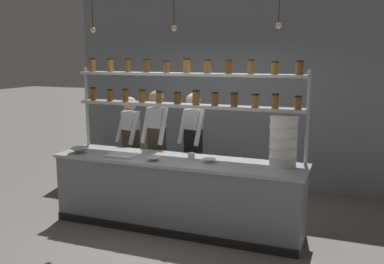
{
  "coord_description": "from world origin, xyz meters",
  "views": [
    {
      "loc": [
        2.12,
        -4.93,
        2.24
      ],
      "look_at": [
        0.13,
        0.2,
        1.25
      ],
      "focal_mm": 40.0,
      "sensor_mm": 36.0,
      "label": 1
    }
  ],
  "objects_px": {
    "cutting_board": "(121,156)",
    "chef_left": "(131,142)",
    "spice_shelf_unit": "(187,92)",
    "prep_bowl_near_left": "(154,159)",
    "chef_center": "(157,140)",
    "container_stack": "(283,142)",
    "serving_cup_front": "(191,157)",
    "chef_right": "(193,142)",
    "prep_bowl_center_back": "(79,150)",
    "prep_bowl_center_front": "(209,161)"
  },
  "relations": [
    {
      "from": "chef_right",
      "to": "cutting_board",
      "type": "bearing_deg",
      "value": -110.73
    },
    {
      "from": "chef_right",
      "to": "prep_bowl_near_left",
      "type": "bearing_deg",
      "value": -84.96
    },
    {
      "from": "cutting_board",
      "to": "prep_bowl_center_back",
      "type": "distance_m",
      "value": 0.65
    },
    {
      "from": "spice_shelf_unit",
      "to": "chef_center",
      "type": "height_order",
      "value": "spice_shelf_unit"
    },
    {
      "from": "chef_right",
      "to": "prep_bowl_center_back",
      "type": "bearing_deg",
      "value": -129.58
    },
    {
      "from": "chef_left",
      "to": "prep_bowl_center_back",
      "type": "relative_size",
      "value": 6.0
    },
    {
      "from": "chef_right",
      "to": "prep_bowl_near_left",
      "type": "distance_m",
      "value": 1.05
    },
    {
      "from": "spice_shelf_unit",
      "to": "cutting_board",
      "type": "bearing_deg",
      "value": -147.62
    },
    {
      "from": "chef_center",
      "to": "prep_bowl_center_back",
      "type": "relative_size",
      "value": 6.46
    },
    {
      "from": "container_stack",
      "to": "prep_bowl_center_front",
      "type": "height_order",
      "value": "container_stack"
    },
    {
      "from": "prep_bowl_near_left",
      "to": "prep_bowl_center_front",
      "type": "xyz_separation_m",
      "value": [
        0.69,
        0.18,
        -0.0
      ]
    },
    {
      "from": "container_stack",
      "to": "serving_cup_front",
      "type": "height_order",
      "value": "container_stack"
    },
    {
      "from": "prep_bowl_near_left",
      "to": "spice_shelf_unit",
      "type": "bearing_deg",
      "value": 65.67
    },
    {
      "from": "spice_shelf_unit",
      "to": "prep_bowl_center_front",
      "type": "xyz_separation_m",
      "value": [
        0.44,
        -0.36,
        -0.82
      ]
    },
    {
      "from": "chef_left",
      "to": "cutting_board",
      "type": "distance_m",
      "value": 0.97
    },
    {
      "from": "spice_shelf_unit",
      "to": "chef_right",
      "type": "xyz_separation_m",
      "value": [
        -0.11,
        0.5,
        -0.78
      ]
    },
    {
      "from": "chef_right",
      "to": "serving_cup_front",
      "type": "distance_m",
      "value": 0.89
    },
    {
      "from": "cutting_board",
      "to": "chef_left",
      "type": "bearing_deg",
      "value": 112.04
    },
    {
      "from": "prep_bowl_center_front",
      "to": "serving_cup_front",
      "type": "height_order",
      "value": "serving_cup_front"
    },
    {
      "from": "chef_center",
      "to": "prep_bowl_near_left",
      "type": "height_order",
      "value": "chef_center"
    },
    {
      "from": "chef_left",
      "to": "container_stack",
      "type": "bearing_deg",
      "value": 2.67
    },
    {
      "from": "chef_right",
      "to": "prep_bowl_center_front",
      "type": "height_order",
      "value": "chef_right"
    },
    {
      "from": "spice_shelf_unit",
      "to": "container_stack",
      "type": "distance_m",
      "value": 1.44
    },
    {
      "from": "prep_bowl_near_left",
      "to": "chef_left",
      "type": "bearing_deg",
      "value": 132.08
    },
    {
      "from": "chef_right",
      "to": "prep_bowl_center_back",
      "type": "distance_m",
      "value": 1.63
    },
    {
      "from": "spice_shelf_unit",
      "to": "container_stack",
      "type": "bearing_deg",
      "value": -8.95
    },
    {
      "from": "chef_left",
      "to": "serving_cup_front",
      "type": "distance_m",
      "value": 1.51
    },
    {
      "from": "spice_shelf_unit",
      "to": "prep_bowl_near_left",
      "type": "bearing_deg",
      "value": -114.33
    },
    {
      "from": "spice_shelf_unit",
      "to": "chef_left",
      "type": "bearing_deg",
      "value": 158.99
    },
    {
      "from": "prep_bowl_near_left",
      "to": "serving_cup_front",
      "type": "distance_m",
      "value": 0.48
    },
    {
      "from": "spice_shelf_unit",
      "to": "container_stack",
      "type": "relative_size",
      "value": 5.29
    },
    {
      "from": "chef_center",
      "to": "prep_bowl_near_left",
      "type": "relative_size",
      "value": 9.77
    },
    {
      "from": "prep_bowl_center_front",
      "to": "prep_bowl_center_back",
      "type": "relative_size",
      "value": 0.65
    },
    {
      "from": "container_stack",
      "to": "prep_bowl_near_left",
      "type": "relative_size",
      "value": 3.4
    },
    {
      "from": "chef_left",
      "to": "chef_right",
      "type": "height_order",
      "value": "chef_right"
    },
    {
      "from": "cutting_board",
      "to": "chef_center",
      "type": "bearing_deg",
      "value": 78.09
    },
    {
      "from": "chef_left",
      "to": "prep_bowl_center_back",
      "type": "xyz_separation_m",
      "value": [
        -0.28,
        -0.92,
        0.03
      ]
    },
    {
      "from": "serving_cup_front",
      "to": "prep_bowl_near_left",
      "type": "bearing_deg",
      "value": -155.29
    },
    {
      "from": "chef_center",
      "to": "prep_bowl_center_back",
      "type": "distance_m",
      "value": 1.11
    },
    {
      "from": "chef_center",
      "to": "chef_right",
      "type": "xyz_separation_m",
      "value": [
        0.48,
        0.23,
        -0.03
      ]
    },
    {
      "from": "chef_left",
      "to": "serving_cup_front",
      "type": "relative_size",
      "value": 16.39
    },
    {
      "from": "spice_shelf_unit",
      "to": "chef_right",
      "type": "distance_m",
      "value": 0.93
    },
    {
      "from": "cutting_board",
      "to": "prep_bowl_near_left",
      "type": "relative_size",
      "value": 2.25
    },
    {
      "from": "chef_right",
      "to": "prep_bowl_near_left",
      "type": "relative_size",
      "value": 9.53
    },
    {
      "from": "container_stack",
      "to": "prep_bowl_near_left",
      "type": "distance_m",
      "value": 1.62
    },
    {
      "from": "prep_bowl_near_left",
      "to": "container_stack",
      "type": "bearing_deg",
      "value": 11.79
    },
    {
      "from": "chef_center",
      "to": "prep_bowl_center_back",
      "type": "bearing_deg",
      "value": -130.56
    },
    {
      "from": "container_stack",
      "to": "prep_bowl_center_back",
      "type": "distance_m",
      "value": 2.74
    },
    {
      "from": "chef_center",
      "to": "container_stack",
      "type": "bearing_deg",
      "value": -8.5
    },
    {
      "from": "spice_shelf_unit",
      "to": "chef_left",
      "type": "height_order",
      "value": "spice_shelf_unit"
    }
  ]
}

